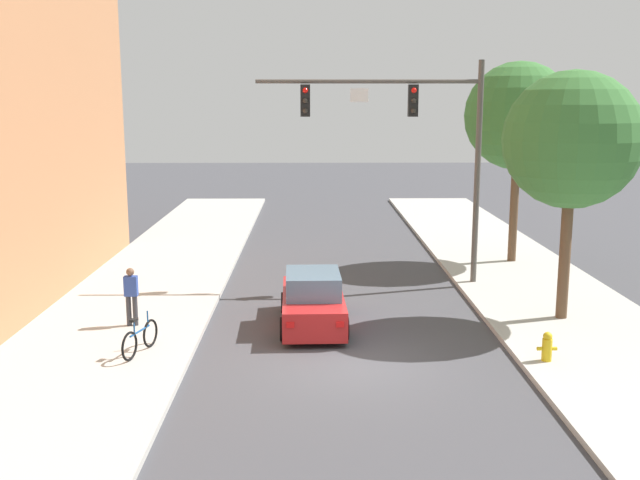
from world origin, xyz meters
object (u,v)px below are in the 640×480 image
object	(u,v)px
fire_hydrant	(547,346)
bicycle_leaning	(140,338)
traffic_signal_mast	(414,129)
car_lead_red	(313,302)
street_tree_nearest	(572,141)
pedestrian_sidewalk_left_walker	(131,294)
street_tree_second	(518,116)

from	to	relation	value
fire_hydrant	bicycle_leaning	bearing A→B (deg)	176.36
traffic_signal_mast	bicycle_leaning	world-z (taller)	traffic_signal_mast
traffic_signal_mast	car_lead_red	world-z (taller)	traffic_signal_mast
car_lead_red	street_tree_nearest	size ratio (longest dim) A/B	0.61
pedestrian_sidewalk_left_walker	street_tree_nearest	distance (m)	12.93
pedestrian_sidewalk_left_walker	car_lead_red	bearing A→B (deg)	3.90
pedestrian_sidewalk_left_walker	bicycle_leaning	size ratio (longest dim) A/B	0.95
pedestrian_sidewalk_left_walker	street_tree_nearest	size ratio (longest dim) A/B	0.23
fire_hydrant	street_tree_second	bearing A→B (deg)	78.98
car_lead_red	fire_hydrant	world-z (taller)	car_lead_red
bicycle_leaning	fire_hydrant	distance (m)	9.92
traffic_signal_mast	bicycle_leaning	bearing A→B (deg)	-136.37
traffic_signal_mast	bicycle_leaning	distance (m)	11.67
bicycle_leaning	traffic_signal_mast	bearing A→B (deg)	43.63
traffic_signal_mast	street_tree_second	xyz separation A→B (m)	(4.42, 3.37, 0.36)
pedestrian_sidewalk_left_walker	traffic_signal_mast	bearing A→B (deg)	30.50
bicycle_leaning	street_tree_nearest	bearing A→B (deg)	14.52
traffic_signal_mast	street_tree_second	size ratio (longest dim) A/B	0.99
car_lead_red	bicycle_leaning	distance (m)	5.06
street_tree_second	fire_hydrant	bearing A→B (deg)	-101.02
fire_hydrant	street_tree_nearest	size ratio (longest dim) A/B	0.10
pedestrian_sidewalk_left_walker	street_tree_second	bearing A→B (deg)	32.97
street_tree_second	pedestrian_sidewalk_left_walker	bearing A→B (deg)	-147.03
street_tree_nearest	street_tree_second	bearing A→B (deg)	85.26
traffic_signal_mast	bicycle_leaning	size ratio (longest dim) A/B	4.39
traffic_signal_mast	street_tree_second	distance (m)	5.57
pedestrian_sidewalk_left_walker	bicycle_leaning	distance (m)	2.53
car_lead_red	pedestrian_sidewalk_left_walker	bearing A→B (deg)	-176.10
bicycle_leaning	street_tree_nearest	world-z (taller)	street_tree_nearest
pedestrian_sidewalk_left_walker	street_tree_nearest	xyz separation A→B (m)	(12.22, 0.61, 4.17)
fire_hydrant	car_lead_red	bearing A→B (deg)	149.36
car_lead_red	street_tree_second	world-z (taller)	street_tree_second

